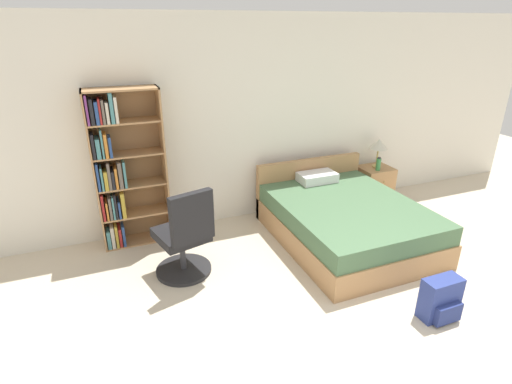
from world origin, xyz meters
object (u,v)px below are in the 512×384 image
bookshelf (121,170)px  water_bottle (378,164)px  backpack_blue (441,300)px  office_chair (185,239)px  nightstand (374,184)px  bed (344,219)px  table_lamp (379,145)px

bookshelf → water_bottle: 3.49m
bookshelf → backpack_blue: bearing=-44.9°
office_chair → nightstand: 3.16m
bed → table_lamp: table_lamp is taller
bookshelf → backpack_blue: size_ratio=4.61×
nightstand → backpack_blue: bearing=-114.2°
nightstand → backpack_blue: 2.60m
bookshelf → table_lamp: size_ratio=4.37×
water_bottle → backpack_blue: 2.53m
bookshelf → nightstand: 3.58m
nightstand → water_bottle: bearing=-116.1°
bookshelf → water_bottle: size_ratio=9.50×
office_chair → nightstand: bearing=16.3°
bed → backpack_blue: (0.01, -1.55, -0.07)m
bed → water_bottle: bearing=35.2°
bookshelf → office_chair: bookshelf is taller
water_bottle → backpack_blue: bearing=-114.1°
table_lamp → backpack_blue: bearing=-114.3°
nightstand → backpack_blue: (-1.07, -2.38, -0.07)m
table_lamp → backpack_blue: (-1.09, -2.41, -0.66)m
bed → water_bottle: size_ratio=10.25×
bookshelf → office_chair: (0.49, -0.95, -0.50)m
bookshelf → bed: bookshelf is taller
bed → backpack_blue: size_ratio=4.97×
office_chair → backpack_blue: office_chair is taller
bed → nightstand: 1.35m
backpack_blue → table_lamp: bearing=65.7°
bookshelf → backpack_blue: 3.54m
nightstand → water_bottle: 0.37m
table_lamp → water_bottle: table_lamp is taller
bed → office_chair: office_chair is taller
bed → office_chair: size_ratio=1.96×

